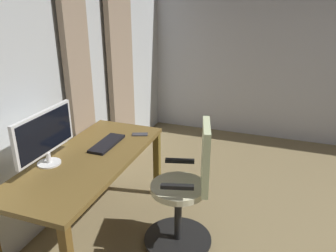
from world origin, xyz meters
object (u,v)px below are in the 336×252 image
office_chair (187,192)px  computer_monitor (45,135)px  computer_keyboard (107,144)px  desk (88,167)px  cell_phone_by_monitor (140,134)px

office_chair → computer_monitor: (0.32, -1.02, 0.47)m
office_chair → computer_keyboard: bearing=64.2°
computer_keyboard → desk: bearing=-6.0°
desk → cell_phone_by_monitor: cell_phone_by_monitor is taller
computer_keyboard → office_chair: bearing=79.5°
desk → computer_monitor: bearing=-49.7°
computer_monitor → cell_phone_by_monitor: 0.90m
desk → office_chair: bearing=99.0°
computer_keyboard → cell_phone_by_monitor: computer_keyboard is taller
desk → computer_keyboard: computer_keyboard is taller
computer_monitor → desk: bearing=130.3°
office_chair → cell_phone_by_monitor: bearing=38.2°
office_chair → cell_phone_by_monitor: (-0.44, -0.59, 0.23)m
office_chair → computer_monitor: size_ratio=1.69×
office_chair → computer_monitor: computer_monitor is taller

